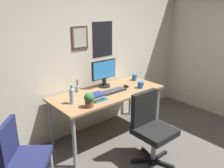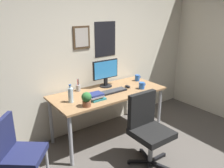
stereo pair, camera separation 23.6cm
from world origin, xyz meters
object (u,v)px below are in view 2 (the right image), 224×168
Objects in this scene: computer_mouse at (128,86)px; coffee_mug_near at (137,78)px; office_chair at (148,126)px; book_stack_left at (96,96)px; coffee_mug_far at (142,86)px; side_chair at (17,150)px; potted_plant at (86,99)px; monitor at (106,72)px; pen_cup at (78,88)px; water_bottle at (71,95)px; keyboard at (113,91)px.

computer_mouse is 0.91× the size of coffee_mug_near.
book_stack_left is (-0.35, 0.67, 0.28)m from office_chair.
book_stack_left is at bearing 177.02° from coffee_mug_far.
office_chair reaches higher than side_chair.
potted_plant is at bearing -164.36° from computer_mouse.
monitor is 0.50m from pen_cup.
water_bottle is at bearing 159.39° from book_stack_left.
pen_cup is (-0.86, 0.50, 0.00)m from coffee_mug_far.
coffee_mug_near is at bearing 12.72° from side_chair.
office_chair is at bearing -62.46° from book_stack_left.
coffee_mug_near is 1.09m from pen_cup.
coffee_mug_far is 0.65× the size of potted_plant.
pen_cup reaches higher than potted_plant.
pen_cup reaches higher than office_chair.
coffee_mug_far is 0.64× the size of pen_cup.
office_chair is 4.75× the size of pen_cup.
potted_plant is at bearing -141.82° from monitor.
side_chair is 3.47× the size of water_bottle.
office_chair is at bearing -112.22° from computer_mouse.
office_chair is 7.90× the size of coffee_mug_near.
side_chair reaches higher than computer_mouse.
coffee_mug_far is (0.39, -0.43, -0.19)m from monitor.
monitor is 0.65m from coffee_mug_near.
coffee_mug_far is 0.99m from pen_cup.
book_stack_left is at bearing -137.75° from monitor.
office_chair is 0.81m from book_stack_left.
side_chair is 2.26m from coffee_mug_near.
pen_cup is 0.46m from book_stack_left.
keyboard is at bearing -163.22° from coffee_mug_near.
potted_plant is (-0.90, -0.25, 0.09)m from computer_mouse.
coffee_mug_near is (0.67, 0.20, 0.04)m from keyboard.
potted_plant is at bearing -151.32° from book_stack_left.
water_bottle is (0.81, 0.31, 0.36)m from side_chair.
potted_plant is (0.11, -0.24, -0.00)m from water_bottle.
side_chair is 4.49× the size of potted_plant.
office_chair and potted_plant have the same top height.
office_chair reaches higher than computer_mouse.
book_stack_left is at bearing 117.54° from office_chair.
side_chair is at bearing -170.13° from computer_mouse.
keyboard is at bearing -100.04° from monitor.
office_chair is 4.87× the size of potted_plant.
monitor is (1.57, 0.57, 0.49)m from side_chair.
book_stack_left is at bearing -85.68° from pen_cup.
pen_cup is at bearing 171.43° from monitor.
coffee_mug_near is at bearing 18.71° from potted_plant.
potted_plant is at bearing -175.77° from coffee_mug_far.
computer_mouse is at bearing -154.27° from coffee_mug_near.
potted_plant reaches higher than computer_mouse.
water_bottle is 1.38m from coffee_mug_near.
potted_plant is at bearing -66.47° from water_bottle.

